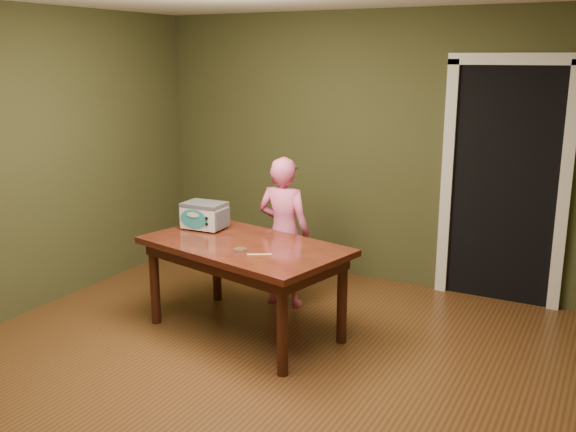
{
  "coord_description": "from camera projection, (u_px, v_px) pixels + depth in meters",
  "views": [
    {
      "loc": [
        2.22,
        -3.32,
        2.17
      ],
      "look_at": [
        -0.07,
        1.0,
        0.95
      ],
      "focal_mm": 40.0,
      "sensor_mm": 36.0,
      "label": 1
    }
  ],
  "objects": [
    {
      "name": "dining_table",
      "position": [
        244.0,
        255.0,
        5.04
      ],
      "size": [
        1.76,
        1.23,
        0.75
      ],
      "rotation": [
        0.0,
        0.0,
        -0.22
      ],
      "color": "#37110C",
      "rests_on": "floor"
    },
    {
      "name": "room_shell",
      "position": [
        223.0,
        133.0,
        3.97
      ],
      "size": [
        4.52,
        5.02,
        2.61
      ],
      "color": "#3E4323",
      "rests_on": "ground"
    },
    {
      "name": "baking_pan",
      "position": [
        240.0,
        250.0,
        4.8
      ],
      "size": [
        0.1,
        0.1,
        0.02
      ],
      "color": "silver",
      "rests_on": "dining_table"
    },
    {
      "name": "toy_oven",
      "position": [
        204.0,
        215.0,
        5.41
      ],
      "size": [
        0.38,
        0.26,
        0.23
      ],
      "rotation": [
        0.0,
        0.0,
        0.04
      ],
      "color": "#4C4F54",
      "rests_on": "dining_table"
    },
    {
      "name": "doorway",
      "position": [
        510.0,
        181.0,
        5.92
      ],
      "size": [
        1.1,
        0.66,
        2.25
      ],
      "color": "black",
      "rests_on": "ground"
    },
    {
      "name": "spatula",
      "position": [
        260.0,
        255.0,
        4.71
      ],
      "size": [
        0.17,
        0.11,
        0.01
      ],
      "primitive_type": "cube",
      "rotation": [
        0.0,
        0.0,
        0.52
      ],
      "color": "#F0C468",
      "rests_on": "dining_table"
    },
    {
      "name": "child",
      "position": [
        284.0,
        232.0,
        5.64
      ],
      "size": [
        0.5,
        0.33,
        1.34
      ],
      "primitive_type": "imported",
      "rotation": [
        0.0,
        0.0,
        3.17
      ],
      "color": "#E55E8A",
      "rests_on": "floor"
    },
    {
      "name": "floor",
      "position": [
        229.0,
        383.0,
        4.38
      ],
      "size": [
        5.0,
        5.0,
        0.0
      ],
      "primitive_type": "plane",
      "color": "brown",
      "rests_on": "ground"
    }
  ]
}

